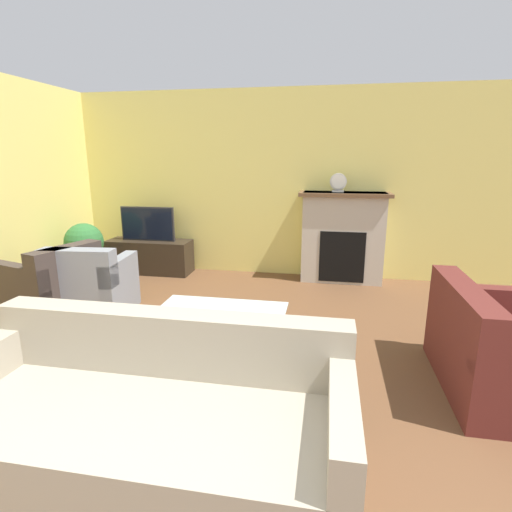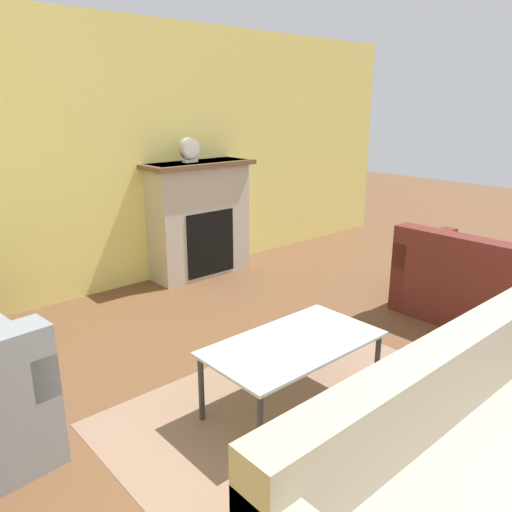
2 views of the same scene
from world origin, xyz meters
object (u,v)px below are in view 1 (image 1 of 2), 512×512
(couch_sectional, at_px, (150,422))
(potted_plant, at_px, (84,245))
(tv, at_px, (148,224))
(armchair_by_window, at_px, (54,289))
(armchair_accent, at_px, (92,289))
(couch_loveseat, at_px, (504,356))
(mantel_clock, at_px, (338,182))
(coffee_table, at_px, (221,315))

(couch_sectional, bearing_deg, potted_plant, 127.71)
(tv, height_order, armchair_by_window, tv)
(armchair_by_window, relative_size, armchair_accent, 1.19)
(armchair_accent, bearing_deg, tv, -92.11)
(couch_loveseat, relative_size, mantel_clock, 4.79)
(armchair_by_window, distance_m, mantel_clock, 3.83)
(armchair_by_window, relative_size, mantel_clock, 3.96)
(tv, height_order, couch_loveseat, tv)
(tv, bearing_deg, couch_loveseat, -32.19)
(tv, relative_size, coffee_table, 0.74)
(armchair_accent, bearing_deg, coffee_table, 151.57)
(armchair_accent, distance_m, mantel_clock, 3.45)
(tv, distance_m, armchair_by_window, 1.88)
(mantel_clock, bearing_deg, couch_sectional, -105.49)
(couch_loveseat, xyz_separation_m, armchair_by_window, (-4.38, 0.76, 0.01))
(armchair_by_window, bearing_deg, armchair_accent, 116.18)
(coffee_table, bearing_deg, armchair_accent, 156.81)
(armchair_by_window, distance_m, armchair_accent, 0.43)
(armchair_accent, height_order, coffee_table, armchair_accent)
(coffee_table, xyz_separation_m, potted_plant, (-2.47, 1.80, 0.14))
(couch_sectional, distance_m, couch_loveseat, 2.61)
(couch_sectional, height_order, armchair_accent, same)
(tv, distance_m, couch_loveseat, 4.81)
(tv, relative_size, couch_loveseat, 0.67)
(coffee_table, distance_m, mantel_clock, 2.92)
(couch_sectional, distance_m, coffee_table, 1.31)
(armchair_accent, bearing_deg, mantel_clock, -151.44)
(mantel_clock, bearing_deg, potted_plant, -167.83)
(potted_plant, bearing_deg, coffee_table, -36.13)
(mantel_clock, bearing_deg, tv, -177.92)
(armchair_accent, xyz_separation_m, mantel_clock, (2.71, 1.82, 1.11))
(couch_sectional, xyz_separation_m, couch_loveseat, (2.31, 1.20, 0.01))
(tv, bearing_deg, coffee_table, -53.59)
(couch_sectional, bearing_deg, armchair_accent, 128.91)
(tv, xyz_separation_m, mantel_clock, (2.81, 0.10, 0.65))
(coffee_table, distance_m, potted_plant, 3.06)
(tv, xyz_separation_m, armchair_by_window, (-0.33, -1.79, -0.46))
(tv, relative_size, couch_sectional, 0.37)
(armchair_accent, height_order, potted_plant, potted_plant)
(couch_sectional, xyz_separation_m, armchair_accent, (-1.65, 2.04, 0.02))
(couch_sectional, relative_size, armchair_by_window, 2.22)
(armchair_by_window, xyz_separation_m, potted_plant, (-0.33, 1.14, 0.25))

